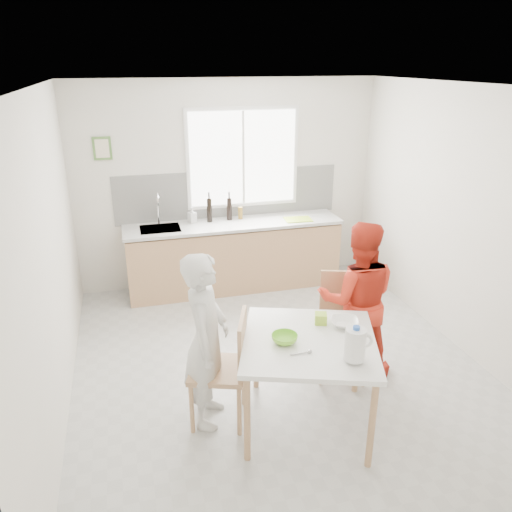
{
  "coord_description": "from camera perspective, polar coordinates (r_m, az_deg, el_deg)",
  "views": [
    {
      "loc": [
        -1.33,
        -4.12,
        2.91
      ],
      "look_at": [
        -0.17,
        0.2,
        1.13
      ],
      "focal_mm": 35.0,
      "sensor_mm": 36.0,
      "label": 1
    }
  ],
  "objects": [
    {
      "name": "green_box",
      "position": [
        4.3,
        7.41,
        -7.09
      ],
      "size": [
        0.13,
        0.13,
        0.09
      ],
      "primitive_type": "cube",
      "rotation": [
        0.0,
        0.0,
        -0.34
      ],
      "color": "#A1D130",
      "rests_on": "dining_table"
    },
    {
      "name": "bowl_green",
      "position": [
        4.01,
        3.29,
        -9.4
      ],
      "size": [
        0.27,
        0.27,
        0.07
      ],
      "primitive_type": "imported",
      "rotation": [
        0.0,
        0.0,
        -0.34
      ],
      "color": "#7FD932",
      "rests_on": "dining_table"
    },
    {
      "name": "milk_jug",
      "position": [
        3.79,
        11.32,
        -9.82
      ],
      "size": [
        0.21,
        0.16,
        0.27
      ],
      "rotation": [
        0.0,
        0.0,
        -0.34
      ],
      "color": "white",
      "rests_on": "dining_table"
    },
    {
      "name": "person_white",
      "position": [
        4.15,
        -5.68,
        -9.61
      ],
      "size": [
        0.53,
        0.65,
        1.53
      ],
      "primitive_type": "imported",
      "rotation": [
        0.0,
        0.0,
        1.23
      ],
      "color": "silver",
      "rests_on": "ground"
    },
    {
      "name": "dining_table",
      "position": [
        4.12,
        6.1,
        -10.5
      ],
      "size": [
        1.34,
        1.34,
        0.81
      ],
      "rotation": [
        0.0,
        0.0,
        -0.34
      ],
      "color": "white",
      "rests_on": "ground"
    },
    {
      "name": "ground",
      "position": [
        5.22,
        2.42,
        -12.28
      ],
      "size": [
        4.5,
        4.5,
        0.0
      ],
      "primitive_type": "plane",
      "color": "#B7B7B2",
      "rests_on": "ground"
    },
    {
      "name": "chair_left",
      "position": [
        4.24,
        -3.36,
        -12.27
      ],
      "size": [
        0.58,
        0.58,
        0.99
      ],
      "rotation": [
        0.0,
        0.0,
        -1.91
      ],
      "color": "tan",
      "rests_on": "ground"
    },
    {
      "name": "cutting_board",
      "position": [
        6.65,
        4.83,
        4.19
      ],
      "size": [
        0.37,
        0.27,
        0.01
      ],
      "primitive_type": "cube",
      "rotation": [
        0.0,
        0.0,
        -0.07
      ],
      "color": "#A7CE2F",
      "rests_on": "kitchen_counter"
    },
    {
      "name": "backsplash",
      "position": [
        6.72,
        -3.16,
        7.06
      ],
      "size": [
        3.0,
        0.02,
        0.65
      ],
      "primitive_type": "cube",
      "color": "white",
      "rests_on": "room_shell"
    },
    {
      "name": "kitchen_counter",
      "position": [
        6.7,
        -2.53,
        -0.24
      ],
      "size": [
        2.84,
        0.64,
        1.37
      ],
      "color": "tan",
      "rests_on": "ground"
    },
    {
      "name": "bowl_white",
      "position": [
        4.3,
        10.1,
        -7.51
      ],
      "size": [
        0.3,
        0.3,
        0.06
      ],
      "primitive_type": "imported",
      "rotation": [
        0.0,
        0.0,
        -0.34
      ],
      "color": "white",
      "rests_on": "dining_table"
    },
    {
      "name": "chair_far",
      "position": [
        4.94,
        9.86,
        -7.16
      ],
      "size": [
        0.59,
        0.59,
        1.01
      ],
      "rotation": [
        0.0,
        0.0,
        -0.34
      ],
      "color": "tan",
      "rests_on": "ground"
    },
    {
      "name": "room_shell",
      "position": [
        4.51,
        2.74,
        5.33
      ],
      "size": [
        4.5,
        4.5,
        4.5
      ],
      "color": "silver",
      "rests_on": "ground"
    },
    {
      "name": "jar_amber",
      "position": [
        6.66,
        -1.8,
        4.94
      ],
      "size": [
        0.06,
        0.06,
        0.16
      ],
      "primitive_type": "cylinder",
      "color": "olive",
      "rests_on": "kitchen_counter"
    },
    {
      "name": "spoon",
      "position": [
        3.88,
        5.03,
        -11.02
      ],
      "size": [
        0.16,
        0.01,
        0.01
      ],
      "primitive_type": "cylinder",
      "rotation": [
        0.0,
        1.57,
        0.01
      ],
      "color": "#A5A5AA",
      "rests_on": "dining_table"
    },
    {
      "name": "person_red",
      "position": [
        4.84,
        11.48,
        -4.96
      ],
      "size": [
        0.91,
        0.81,
        1.56
      ],
      "primitive_type": "imported",
      "rotation": [
        0.0,
        0.0,
        2.81
      ],
      "color": "red",
      "rests_on": "ground"
    },
    {
      "name": "wine_bottle_b",
      "position": [
        6.6,
        -3.07,
        5.41
      ],
      "size": [
        0.07,
        0.07,
        0.3
      ],
      "primitive_type": "cylinder",
      "color": "black",
      "rests_on": "kitchen_counter"
    },
    {
      "name": "soap_bottle",
      "position": [
        6.55,
        -7.33,
        4.68
      ],
      "size": [
        0.12,
        0.12,
        0.2
      ],
      "primitive_type": "imported",
      "rotation": [
        0.0,
        0.0,
        0.42
      ],
      "color": "#999999",
      "rests_on": "kitchen_counter"
    },
    {
      "name": "window",
      "position": [
        6.64,
        -1.5,
        11.12
      ],
      "size": [
        1.5,
        0.06,
        1.3
      ],
      "color": "white",
      "rests_on": "room_shell"
    },
    {
      "name": "picture_frame",
      "position": [
        6.44,
        -17.17,
        11.67
      ],
      "size": [
        0.22,
        0.03,
        0.28
      ],
      "color": "#53803A",
      "rests_on": "room_shell"
    },
    {
      "name": "wine_bottle_a",
      "position": [
        6.53,
        -5.35,
        5.26
      ],
      "size": [
        0.07,
        0.07,
        0.32
      ],
      "primitive_type": "cylinder",
      "color": "black",
      "rests_on": "kitchen_counter"
    }
  ]
}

